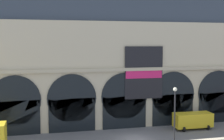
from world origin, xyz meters
name	(u,v)px	position (x,y,z in m)	size (l,w,h in m)	color
ground_plane	(135,139)	(0.00, 0.00, 0.00)	(200.00, 200.00, 0.00)	slate
station_building	(120,60)	(0.03, 7.43, 9.27)	(44.23, 5.25, 19.20)	beige
van_mideast	(193,120)	(8.97, 2.52, 1.25)	(5.20, 2.48, 2.20)	gold
street_lamp_quayside	(175,110)	(3.15, -4.23, 4.41)	(0.44, 0.44, 6.90)	black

